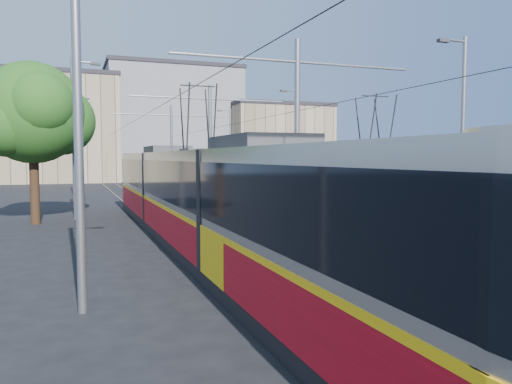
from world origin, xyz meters
name	(u,v)px	position (x,y,z in m)	size (l,w,h in m)	color
ground	(454,302)	(0.00, 0.00, 0.00)	(160.00, 160.00, 0.00)	black
platform	(225,213)	(0.00, 17.00, 0.15)	(4.00, 50.00, 0.30)	gray
tactile_strip_left	(199,211)	(-1.45, 17.00, 0.30)	(0.70, 50.00, 0.01)	gray
tactile_strip_right	(251,209)	(1.45, 17.00, 0.30)	(0.70, 50.00, 0.01)	gray
rails	(225,215)	(0.00, 17.00, 0.02)	(8.71, 70.00, 0.03)	gray
tram_left	(199,198)	(-3.60, 8.15, 1.71)	(2.43, 29.62, 5.50)	black
tram_right	(374,189)	(3.60, 8.48, 1.86)	(2.43, 32.23, 5.50)	black
catenary	(242,127)	(0.00, 14.15, 4.52)	(9.20, 70.00, 7.00)	slate
street_lamps	(206,139)	(0.00, 21.00, 4.18)	(15.18, 38.22, 8.00)	slate
shelter	(279,192)	(0.53, 10.88, 1.64)	(0.94, 1.28, 2.56)	black
tree	(40,115)	(-8.97, 17.02, 5.06)	(5.15, 4.76, 7.48)	#382314
building_left	(51,128)	(-10.00, 60.00, 6.73)	(16.32, 12.24, 13.44)	tan
building_centre	(171,124)	(6.00, 64.00, 7.91)	(18.36, 14.28, 15.80)	gray
building_right	(276,142)	(20.00, 58.00, 5.32)	(14.28, 10.20, 10.62)	tan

